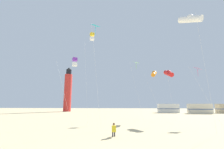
{
  "coord_description": "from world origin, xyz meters",
  "views": [
    {
      "loc": [
        0.78,
        -6.8,
        2.7
      ],
      "look_at": [
        -0.76,
        9.52,
        5.79
      ],
      "focal_mm": 25.31,
      "sensor_mm": 36.0,
      "label": 1
    }
  ],
  "objects_px": {
    "kite_diamond_cyan": "(95,30)",
    "kite_diamond_rainbow": "(198,70)",
    "lighthouse_distant": "(68,90)",
    "rv_van_white": "(168,108)",
    "rv_van_cream": "(200,109)",
    "kite_diamond_lime": "(136,65)",
    "kite_flyer_standing": "(114,129)",
    "kite_tube_white": "(190,19)",
    "kite_tube_scarlet": "(169,73)",
    "kite_tube_orange": "(154,74)",
    "kite_box_violet": "(75,62)",
    "kite_box_gold": "(92,37)"
  },
  "relations": [
    {
      "from": "kite_diamond_cyan",
      "to": "rv_van_white",
      "type": "xyz_separation_m",
      "value": [
        16.62,
        36.47,
        -9.8
      ]
    },
    {
      "from": "kite_diamond_lime",
      "to": "rv_van_cream",
      "type": "distance_m",
      "value": 29.53
    },
    {
      "from": "kite_box_gold",
      "to": "kite_tube_scarlet",
      "type": "bearing_deg",
      "value": 8.41
    },
    {
      "from": "kite_flyer_standing",
      "to": "kite_tube_scarlet",
      "type": "xyz_separation_m",
      "value": [
        7.59,
        10.77,
        6.77
      ]
    },
    {
      "from": "kite_tube_scarlet",
      "to": "kite_tube_white",
      "type": "relative_size",
      "value": 0.66
    },
    {
      "from": "kite_flyer_standing",
      "to": "kite_tube_scarlet",
      "type": "distance_m",
      "value": 14.82
    },
    {
      "from": "kite_diamond_lime",
      "to": "kite_tube_scarlet",
      "type": "bearing_deg",
      "value": -40.68
    },
    {
      "from": "kite_diamond_cyan",
      "to": "kite_diamond_rainbow",
      "type": "distance_m",
      "value": 16.37
    },
    {
      "from": "lighthouse_distant",
      "to": "rv_van_white",
      "type": "height_order",
      "value": "lighthouse_distant"
    },
    {
      "from": "kite_box_violet",
      "to": "kite_tube_scarlet",
      "type": "bearing_deg",
      "value": 18.02
    },
    {
      "from": "lighthouse_distant",
      "to": "kite_box_gold",
      "type": "bearing_deg",
      "value": -64.24
    },
    {
      "from": "kite_tube_orange",
      "to": "kite_diamond_rainbow",
      "type": "bearing_deg",
      "value": -35.11
    },
    {
      "from": "kite_box_violet",
      "to": "kite_flyer_standing",
      "type": "bearing_deg",
      "value": -47.52
    },
    {
      "from": "kite_diamond_cyan",
      "to": "kite_diamond_rainbow",
      "type": "xyz_separation_m",
      "value": [
        14.16,
        7.45,
        -3.48
      ]
    },
    {
      "from": "kite_box_violet",
      "to": "rv_van_white",
      "type": "relative_size",
      "value": 1.38
    },
    {
      "from": "kite_tube_white",
      "to": "rv_van_white",
      "type": "distance_m",
      "value": 39.14
    },
    {
      "from": "kite_tube_scarlet",
      "to": "lighthouse_distant",
      "type": "relative_size",
      "value": 0.48
    },
    {
      "from": "kite_diamond_cyan",
      "to": "kite_tube_scarlet",
      "type": "bearing_deg",
      "value": 38.05
    },
    {
      "from": "kite_tube_white",
      "to": "kite_box_violet",
      "type": "bearing_deg",
      "value": 163.0
    },
    {
      "from": "kite_flyer_standing",
      "to": "rv_van_white",
      "type": "xyz_separation_m",
      "value": [
        14.25,
        39.44,
        0.78
      ]
    },
    {
      "from": "kite_diamond_cyan",
      "to": "rv_van_white",
      "type": "distance_m",
      "value": 41.26
    },
    {
      "from": "kite_diamond_rainbow",
      "to": "kite_diamond_lime",
      "type": "height_order",
      "value": "kite_diamond_lime"
    },
    {
      "from": "kite_diamond_cyan",
      "to": "rv_van_cream",
      "type": "relative_size",
      "value": 1.83
    },
    {
      "from": "rv_van_cream",
      "to": "kite_diamond_lime",
      "type": "bearing_deg",
      "value": -130.67
    },
    {
      "from": "kite_diamond_rainbow",
      "to": "lighthouse_distant",
      "type": "distance_m",
      "value": 47.44
    },
    {
      "from": "kite_diamond_lime",
      "to": "rv_van_white",
      "type": "relative_size",
      "value": 1.62
    },
    {
      "from": "rv_van_white",
      "to": "rv_van_cream",
      "type": "xyz_separation_m",
      "value": [
        7.98,
        -3.99,
        0.0
      ]
    },
    {
      "from": "kite_box_violet",
      "to": "kite_tube_orange",
      "type": "distance_m",
      "value": 14.37
    },
    {
      "from": "kite_box_gold",
      "to": "rv_van_white",
      "type": "height_order",
      "value": "kite_box_gold"
    },
    {
      "from": "kite_flyer_standing",
      "to": "kite_diamond_lime",
      "type": "height_order",
      "value": "kite_diamond_lime"
    },
    {
      "from": "lighthouse_distant",
      "to": "rv_van_white",
      "type": "relative_size",
      "value": 2.59
    },
    {
      "from": "kite_tube_scarlet",
      "to": "rv_van_white",
      "type": "bearing_deg",
      "value": 76.93
    },
    {
      "from": "kite_diamond_rainbow",
      "to": "rv_van_cream",
      "type": "xyz_separation_m",
      "value": [
        10.44,
        25.04,
        -6.32
      ]
    },
    {
      "from": "kite_diamond_cyan",
      "to": "lighthouse_distant",
      "type": "bearing_deg",
      "value": 114.47
    },
    {
      "from": "kite_tube_scarlet",
      "to": "kite_tube_orange",
      "type": "height_order",
      "value": "kite_tube_orange"
    },
    {
      "from": "kite_flyer_standing",
      "to": "kite_tube_white",
      "type": "bearing_deg",
      "value": -173.15
    },
    {
      "from": "rv_van_cream",
      "to": "kite_diamond_cyan",
      "type": "bearing_deg",
      "value": -124.78
    },
    {
      "from": "kite_flyer_standing",
      "to": "kite_diamond_lime",
      "type": "relative_size",
      "value": 0.11
    },
    {
      "from": "lighthouse_distant",
      "to": "rv_van_cream",
      "type": "relative_size",
      "value": 2.57
    },
    {
      "from": "kite_tube_white",
      "to": "rv_van_cream",
      "type": "relative_size",
      "value": 1.88
    },
    {
      "from": "kite_tube_scarlet",
      "to": "kite_diamond_cyan",
      "type": "bearing_deg",
      "value": -141.95
    },
    {
      "from": "kite_diamond_rainbow",
      "to": "rv_van_white",
      "type": "height_order",
      "value": "kite_diamond_rainbow"
    },
    {
      "from": "kite_diamond_cyan",
      "to": "kite_tube_scarlet",
      "type": "distance_m",
      "value": 13.21
    },
    {
      "from": "rv_van_cream",
      "to": "kite_diamond_rainbow",
      "type": "bearing_deg",
      "value": -110.28
    },
    {
      "from": "kite_diamond_rainbow",
      "to": "kite_box_violet",
      "type": "relative_size",
      "value": 0.92
    },
    {
      "from": "kite_box_violet",
      "to": "kite_diamond_lime",
      "type": "relative_size",
      "value": 0.85
    },
    {
      "from": "rv_van_white",
      "to": "kite_tube_white",
      "type": "bearing_deg",
      "value": -100.62
    },
    {
      "from": "lighthouse_distant",
      "to": "rv_van_white",
      "type": "distance_m",
      "value": 36.43
    },
    {
      "from": "kite_diamond_lime",
      "to": "lighthouse_distant",
      "type": "height_order",
      "value": "lighthouse_distant"
    },
    {
      "from": "kite_flyer_standing",
      "to": "kite_box_gold",
      "type": "height_order",
      "value": "kite_box_gold"
    }
  ]
}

